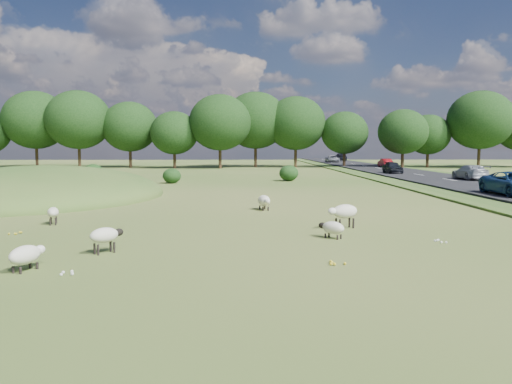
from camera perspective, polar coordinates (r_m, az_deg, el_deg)
ground at (r=40.66m, az=-3.37°, el=0.65°), size 160.00×160.00×0.00m
mound at (r=35.30m, az=-23.70°, el=-0.48°), size 16.00×20.00×4.00m
road at (r=53.91m, az=18.79°, el=1.65°), size 8.00×150.00×0.25m
treeline at (r=76.05m, az=-3.29°, el=7.74°), size 96.28×14.66×11.70m
shrubs at (r=46.87m, az=-8.79°, el=2.11°), size 20.44×5.59×1.57m
sheep_0 at (r=15.88m, az=-16.86°, el=-4.76°), size 1.04×1.00×0.80m
sheep_1 at (r=17.87m, az=8.73°, el=-4.05°), size 0.98×0.97×0.61m
sheep_2 at (r=22.42m, az=-22.18°, el=-2.17°), size 0.66×1.05×0.73m
sheep_3 at (r=25.44m, az=0.94°, el=-1.01°), size 0.81×1.37×0.76m
sheep_4 at (r=20.07m, az=10.03°, el=-2.22°), size 1.38×0.96×0.96m
sheep_5 at (r=14.43m, az=-24.81°, el=-6.53°), size 0.83×1.22×0.68m
car_1 at (r=107.50m, az=9.61°, el=3.98°), size 2.12×5.21×1.51m
car_2 at (r=49.15m, az=23.27°, el=2.10°), size 1.85×4.56×1.32m
car_3 at (r=74.76m, az=14.54°, el=3.25°), size 1.29×3.71×1.22m
car_6 at (r=95.10m, az=8.73°, el=3.77°), size 2.13×4.61×1.28m
car_7 at (r=58.02m, az=15.34°, el=2.75°), size 1.56×3.87×1.32m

